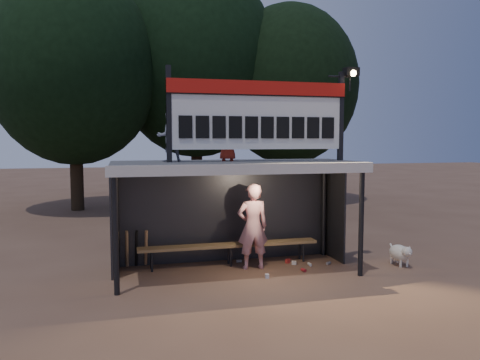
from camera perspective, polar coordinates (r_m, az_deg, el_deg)
ground at (r=10.00m, az=-0.56°, el=-11.13°), size 80.00×80.00×0.00m
player at (r=10.05m, az=1.56°, el=-5.67°), size 0.68×0.45×1.84m
child_a at (r=9.62m, az=-8.66°, el=5.23°), size 0.55×0.46×1.01m
child_b at (r=9.85m, az=-1.53°, el=4.93°), size 0.47×0.34×0.89m
dugout_shelter at (r=9.89m, az=-0.90°, el=-0.41°), size 5.10×2.08×2.32m
scoreboard_assembly at (r=9.77m, az=2.65°, el=8.20°), size 4.10×0.27×1.99m
bench at (r=10.41m, az=-1.28°, el=-8.02°), size 4.00×0.35×0.48m
tree_left at (r=19.62m, az=-19.62°, el=12.68°), size 6.46×6.46×9.27m
tree_mid at (r=21.37m, az=-5.39°, el=14.04°), size 7.22×7.22×10.36m
tree_right at (r=21.27m, az=5.99°, el=11.42°), size 6.08×6.08×8.72m
dog at (r=11.00m, az=18.97°, el=-8.42°), size 0.36×0.81×0.49m
bats at (r=10.43m, az=-13.05°, el=-8.15°), size 0.68×0.35×0.84m
litter at (r=10.45m, az=6.06°, el=-10.23°), size 2.02×1.38×0.08m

